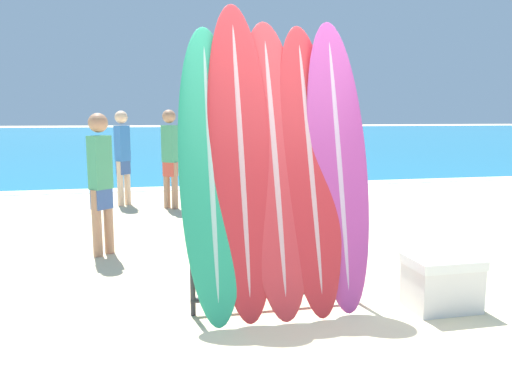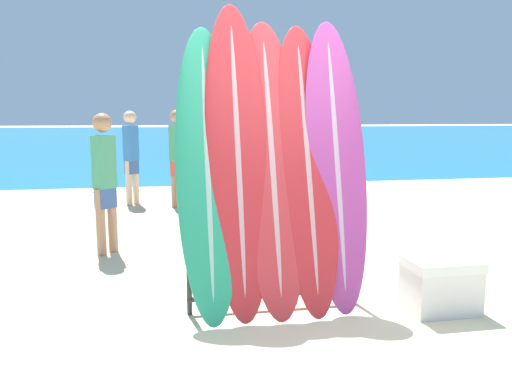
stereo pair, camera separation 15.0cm
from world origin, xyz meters
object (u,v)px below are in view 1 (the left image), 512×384
surfboard_slot_3 (309,165)px  surfboard_slot_4 (338,163)px  cooler_box (442,283)px  surfboard_rack (278,255)px  surfboard_slot_0 (211,169)px  person_mid_beach (101,179)px  person_near_water (123,154)px  surfboard_slot_1 (241,156)px  surfboard_slot_2 (274,163)px  person_far_left (170,155)px

surfboard_slot_3 → surfboard_slot_4: size_ratio=0.99×
surfboard_slot_3 → cooler_box: (1.00, -0.37, -0.94)m
cooler_box → surfboard_rack: bearing=167.4°
surfboard_slot_3 → surfboard_slot_0: bearing=179.7°
surfboard_rack → cooler_box: bearing=-12.6°
surfboard_slot_3 → person_mid_beach: 2.59m
surfboard_slot_3 → person_mid_beach: surfboard_slot_3 is taller
surfboard_slot_4 → cooler_box: size_ratio=4.22×
cooler_box → person_mid_beach: bearing=141.3°
surfboard_slot_3 → cooler_box: bearing=-20.3°
person_near_water → person_mid_beach: 3.18m
surfboard_slot_1 → surfboard_slot_2: surfboard_slot_1 is taller
surfboard_rack → surfboard_slot_3: bearing=16.7°
surfboard_slot_1 → surfboard_rack: bearing=-20.6°
surfboard_slot_4 → person_near_water: surfboard_slot_4 is taller
cooler_box → surfboard_slot_1: bearing=165.9°
surfboard_slot_4 → person_mid_beach: size_ratio=1.48×
person_mid_beach → cooler_box: person_mid_beach is taller
surfboard_slot_3 → person_far_left: surfboard_slot_3 is taller
surfboard_slot_4 → person_mid_beach: bearing=137.1°
person_far_left → surfboard_slot_1: bearing=136.5°
surfboard_rack → cooler_box: (1.29, -0.29, -0.22)m
surfboard_rack → person_near_water: 5.33m
surfboard_slot_3 → person_near_water: bearing=108.4°
surfboard_slot_4 → person_far_left: surfboard_slot_4 is taller
surfboard_slot_1 → person_mid_beach: surfboard_slot_1 is taller
person_mid_beach → cooler_box: (2.78, -2.23, -0.64)m
surfboard_slot_0 → surfboard_slot_2: surfboard_slot_2 is taller
surfboard_slot_0 → surfboard_slot_4: size_ratio=0.97×
surfboard_slot_0 → person_far_left: 4.56m
surfboard_slot_1 → person_near_water: (-1.12, 5.02, -0.34)m
surfboard_rack → surfboard_slot_1: (-0.28, 0.10, 0.79)m
surfboard_slot_0 → surfboard_slot_3: (0.80, -0.00, 0.02)m
surfboard_slot_0 → cooler_box: surfboard_slot_0 is taller
surfboard_rack → person_mid_beach: size_ratio=0.89×
person_mid_beach → surfboard_slot_4: bearing=-87.7°
surfboard_slot_0 → surfboard_slot_2: size_ratio=0.97×
surfboard_slot_4 → surfboard_slot_1: bearing=177.7°
person_far_left → cooler_box: 5.32m
surfboard_slot_2 → surfboard_slot_3: (0.29, -0.01, -0.01)m
surfboard_slot_0 → person_mid_beach: surfboard_slot_0 is taller
surfboard_slot_1 → surfboard_slot_2: (0.27, -0.01, -0.06)m
person_mid_beach → surfboard_slot_3: bearing=-91.1°
surfboard_slot_1 → cooler_box: surfboard_slot_1 is taller
surfboard_rack → person_far_left: (-0.61, 4.64, 0.46)m
surfboard_slot_0 → person_near_water: (-0.88, 5.03, -0.25)m
surfboard_slot_4 → cooler_box: 1.27m
surfboard_slot_2 → person_mid_beach: (-1.49, 1.84, -0.31)m
surfboard_slot_1 → cooler_box: size_ratio=4.46×
surfboard_slot_0 → cooler_box: (1.80, -0.38, -0.92)m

